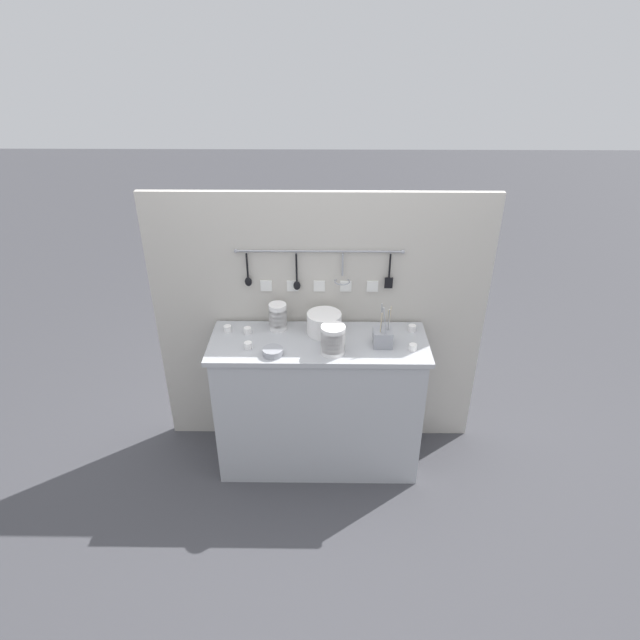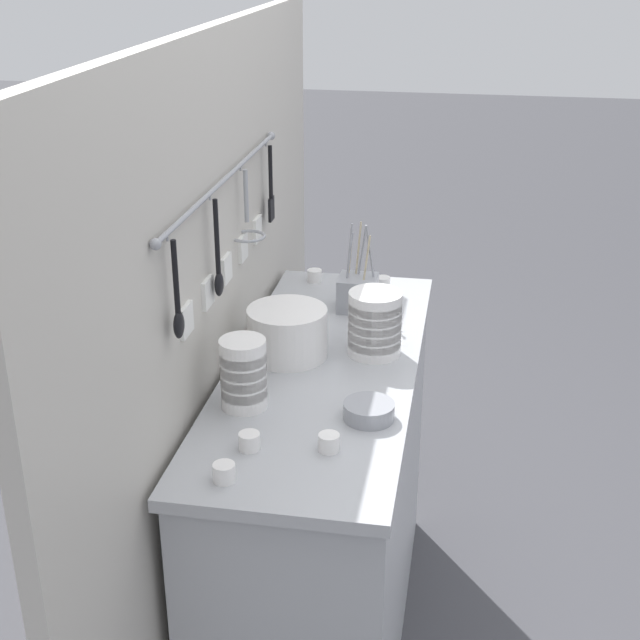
{
  "view_description": "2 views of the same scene",
  "coord_description": "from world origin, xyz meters",
  "px_view_note": "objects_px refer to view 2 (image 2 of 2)",
  "views": [
    {
      "loc": [
        0.04,
        -2.74,
        2.63
      ],
      "look_at": [
        0.01,
        -0.04,
        1.11
      ],
      "focal_mm": 30.0,
      "sensor_mm": 36.0,
      "label": 1
    },
    {
      "loc": [
        -2.05,
        -0.35,
        1.98
      ],
      "look_at": [
        -0.05,
        0.0,
        1.08
      ],
      "focal_mm": 50.0,
      "sensor_mm": 36.0,
      "label": 2
    }
  ],
  "objects_px": {
    "steel_mixing_bowl": "(369,411)",
    "cup_edge_far": "(329,442)",
    "bowl_stack_wide_centre": "(375,323)",
    "cutlery_caddy": "(358,292)",
    "cup_edge_near": "(224,473)",
    "cup_back_left": "(315,276)",
    "plate_stack": "(287,332)",
    "cup_beside_plates": "(249,441)",
    "cup_mid_row": "(383,283)",
    "bowl_stack_nested_right": "(243,373)"
  },
  "relations": [
    {
      "from": "steel_mixing_bowl",
      "to": "cup_edge_far",
      "type": "height_order",
      "value": "same"
    },
    {
      "from": "bowl_stack_wide_centre",
      "to": "cutlery_caddy",
      "type": "distance_m",
      "value": 0.31
    },
    {
      "from": "cup_edge_far",
      "to": "cup_edge_near",
      "type": "bearing_deg",
      "value": 128.38
    },
    {
      "from": "cup_back_left",
      "to": "plate_stack",
      "type": "bearing_deg",
      "value": -177.21
    },
    {
      "from": "steel_mixing_bowl",
      "to": "cutlery_caddy",
      "type": "bearing_deg",
      "value": 10.11
    },
    {
      "from": "bowl_stack_wide_centre",
      "to": "cup_beside_plates",
      "type": "height_order",
      "value": "bowl_stack_wide_centre"
    },
    {
      "from": "cup_mid_row",
      "to": "cup_back_left",
      "type": "bearing_deg",
      "value": 83.34
    },
    {
      "from": "plate_stack",
      "to": "cup_edge_far",
      "type": "bearing_deg",
      "value": -157.39
    },
    {
      "from": "cutlery_caddy",
      "to": "cup_beside_plates",
      "type": "relative_size",
      "value": 5.74
    },
    {
      "from": "steel_mixing_bowl",
      "to": "bowl_stack_wide_centre",
      "type": "bearing_deg",
      "value": 4.8
    },
    {
      "from": "bowl_stack_wide_centre",
      "to": "bowl_stack_nested_right",
      "type": "bearing_deg",
      "value": 141.57
    },
    {
      "from": "cutlery_caddy",
      "to": "cup_mid_row",
      "type": "relative_size",
      "value": 5.74
    },
    {
      "from": "cutlery_caddy",
      "to": "cup_beside_plates",
      "type": "bearing_deg",
      "value": 171.34
    },
    {
      "from": "cup_edge_far",
      "to": "cup_back_left",
      "type": "distance_m",
      "value": 1.02
    },
    {
      "from": "bowl_stack_nested_right",
      "to": "cup_mid_row",
      "type": "height_order",
      "value": "bowl_stack_nested_right"
    },
    {
      "from": "bowl_stack_nested_right",
      "to": "cup_edge_far",
      "type": "xyz_separation_m",
      "value": [
        -0.16,
        -0.23,
        -0.07
      ]
    },
    {
      "from": "plate_stack",
      "to": "cup_beside_plates",
      "type": "height_order",
      "value": "plate_stack"
    },
    {
      "from": "cup_edge_near",
      "to": "cup_mid_row",
      "type": "relative_size",
      "value": 1.0
    },
    {
      "from": "bowl_stack_wide_centre",
      "to": "cutlery_caddy",
      "type": "xyz_separation_m",
      "value": [
        0.3,
        0.09,
        -0.03
      ]
    },
    {
      "from": "cutlery_caddy",
      "to": "cup_edge_far",
      "type": "distance_m",
      "value": 0.8
    },
    {
      "from": "plate_stack",
      "to": "cup_edge_far",
      "type": "height_order",
      "value": "plate_stack"
    },
    {
      "from": "bowl_stack_wide_centre",
      "to": "steel_mixing_bowl",
      "type": "xyz_separation_m",
      "value": [
        -0.35,
        -0.03,
        -0.07
      ]
    },
    {
      "from": "bowl_stack_wide_centre",
      "to": "steel_mixing_bowl",
      "type": "distance_m",
      "value": 0.35
    },
    {
      "from": "bowl_stack_nested_right",
      "to": "cutlery_caddy",
      "type": "height_order",
      "value": "cutlery_caddy"
    },
    {
      "from": "bowl_stack_wide_centre",
      "to": "cutlery_caddy",
      "type": "height_order",
      "value": "cutlery_caddy"
    },
    {
      "from": "bowl_stack_nested_right",
      "to": "bowl_stack_wide_centre",
      "type": "xyz_separation_m",
      "value": [
        0.34,
        -0.27,
        0.0
      ]
    },
    {
      "from": "bowl_stack_wide_centre",
      "to": "plate_stack",
      "type": "bearing_deg",
      "value": 103.03
    },
    {
      "from": "cup_edge_near",
      "to": "cup_beside_plates",
      "type": "bearing_deg",
      "value": -9.54
    },
    {
      "from": "bowl_stack_wide_centre",
      "to": "steel_mixing_bowl",
      "type": "height_order",
      "value": "bowl_stack_wide_centre"
    },
    {
      "from": "cutlery_caddy",
      "to": "cup_mid_row",
      "type": "bearing_deg",
      "value": -18.05
    },
    {
      "from": "steel_mixing_bowl",
      "to": "cup_edge_far",
      "type": "bearing_deg",
      "value": 155.81
    },
    {
      "from": "cup_mid_row",
      "to": "cup_edge_far",
      "type": "bearing_deg",
      "value": 179.4
    },
    {
      "from": "bowl_stack_wide_centre",
      "to": "cup_back_left",
      "type": "bearing_deg",
      "value": 26.99
    },
    {
      "from": "steel_mixing_bowl",
      "to": "cup_beside_plates",
      "type": "relative_size",
      "value": 2.55
    },
    {
      "from": "steel_mixing_bowl",
      "to": "cup_edge_near",
      "type": "height_order",
      "value": "same"
    },
    {
      "from": "steel_mixing_bowl",
      "to": "cup_mid_row",
      "type": "bearing_deg",
      "value": 4.07
    },
    {
      "from": "steel_mixing_bowl",
      "to": "bowl_stack_nested_right",
      "type": "bearing_deg",
      "value": 88.42
    },
    {
      "from": "cup_back_left",
      "to": "cup_mid_row",
      "type": "xyz_separation_m",
      "value": [
        -0.03,
        -0.22,
        0.0
      ]
    },
    {
      "from": "plate_stack",
      "to": "steel_mixing_bowl",
      "type": "distance_m",
      "value": 0.39
    },
    {
      "from": "bowl_stack_nested_right",
      "to": "cup_back_left",
      "type": "relative_size",
      "value": 3.68
    },
    {
      "from": "cutlery_caddy",
      "to": "cup_edge_far",
      "type": "bearing_deg",
      "value": -176.66
    },
    {
      "from": "cutlery_caddy",
      "to": "cup_mid_row",
      "type": "xyz_separation_m",
      "value": [
        0.17,
        -0.06,
        -0.03
      ]
    },
    {
      "from": "cup_beside_plates",
      "to": "cup_back_left",
      "type": "bearing_deg",
      "value": 2.34
    },
    {
      "from": "cup_edge_near",
      "to": "cup_mid_row",
      "type": "distance_m",
      "value": 1.14
    },
    {
      "from": "cup_back_left",
      "to": "cup_beside_plates",
      "type": "distance_m",
      "value": 1.02
    },
    {
      "from": "bowl_stack_wide_centre",
      "to": "cup_edge_far",
      "type": "height_order",
      "value": "bowl_stack_wide_centre"
    },
    {
      "from": "bowl_stack_nested_right",
      "to": "steel_mixing_bowl",
      "type": "relative_size",
      "value": 1.44
    },
    {
      "from": "plate_stack",
      "to": "cup_edge_far",
      "type": "relative_size",
      "value": 4.52
    },
    {
      "from": "plate_stack",
      "to": "cup_edge_near",
      "type": "distance_m",
      "value": 0.6
    },
    {
      "from": "cup_back_left",
      "to": "cup_mid_row",
      "type": "relative_size",
      "value": 1.0
    }
  ]
}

